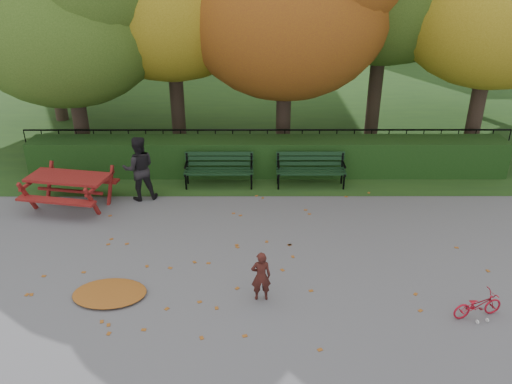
{
  "coord_description": "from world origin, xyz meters",
  "views": [
    {
      "loc": [
        -0.35,
        -8.35,
        5.56
      ],
      "look_at": [
        -0.34,
        1.17,
        1.0
      ],
      "focal_mm": 35.0,
      "sensor_mm": 36.0,
      "label": 1
    }
  ],
  "objects_px": {
    "adult": "(139,168)",
    "bench_right": "(311,167)",
    "bench_left": "(219,167)",
    "child": "(261,276)",
    "picnic_table": "(69,183)",
    "bicycle": "(478,305)"
  },
  "relations": [
    {
      "from": "bench_left",
      "to": "child",
      "type": "height_order",
      "value": "child"
    },
    {
      "from": "adult",
      "to": "bicycle",
      "type": "distance_m",
      "value": 8.01
    },
    {
      "from": "bench_right",
      "to": "child",
      "type": "height_order",
      "value": "child"
    },
    {
      "from": "bench_left",
      "to": "adult",
      "type": "bearing_deg",
      "value": -157.12
    },
    {
      "from": "adult",
      "to": "bicycle",
      "type": "bearing_deg",
      "value": 129.79
    },
    {
      "from": "picnic_table",
      "to": "adult",
      "type": "distance_m",
      "value": 1.67
    },
    {
      "from": "bench_left",
      "to": "adult",
      "type": "distance_m",
      "value": 2.08
    },
    {
      "from": "bench_left",
      "to": "bench_right",
      "type": "height_order",
      "value": "same"
    },
    {
      "from": "child",
      "to": "bicycle",
      "type": "height_order",
      "value": "child"
    },
    {
      "from": "bench_left",
      "to": "bicycle",
      "type": "distance_m",
      "value": 7.1
    },
    {
      "from": "child",
      "to": "adult",
      "type": "xyz_separation_m",
      "value": [
        -2.95,
        4.05,
        0.33
      ]
    },
    {
      "from": "bench_right",
      "to": "picnic_table",
      "type": "distance_m",
      "value": 6.03
    },
    {
      "from": "bench_left",
      "to": "bench_right",
      "type": "bearing_deg",
      "value": 0.0
    },
    {
      "from": "child",
      "to": "picnic_table",
      "type": "bearing_deg",
      "value": -42.72
    },
    {
      "from": "child",
      "to": "bicycle",
      "type": "bearing_deg",
      "value": 168.2
    },
    {
      "from": "adult",
      "to": "bench_right",
      "type": "bearing_deg",
      "value": 174.84
    },
    {
      "from": "bench_right",
      "to": "bicycle",
      "type": "relative_size",
      "value": 2.02
    },
    {
      "from": "bench_left",
      "to": "adult",
      "type": "height_order",
      "value": "adult"
    },
    {
      "from": "bench_left",
      "to": "bicycle",
      "type": "bearing_deg",
      "value": -48.64
    },
    {
      "from": "bench_right",
      "to": "adult",
      "type": "xyz_separation_m",
      "value": [
        -4.3,
        -0.8,
        0.3
      ]
    },
    {
      "from": "child",
      "to": "adult",
      "type": "distance_m",
      "value": 5.02
    },
    {
      "from": "bench_left",
      "to": "picnic_table",
      "type": "xyz_separation_m",
      "value": [
        -3.5,
        -1.24,
        0.11
      ]
    }
  ]
}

